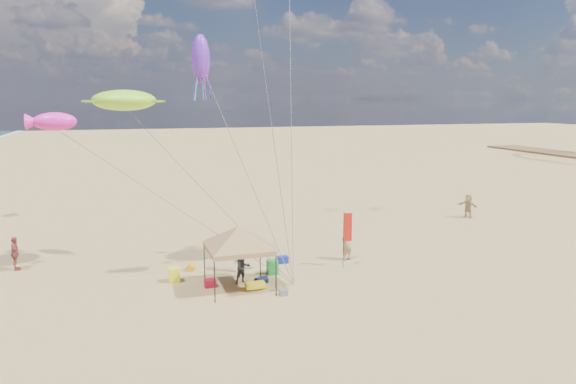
# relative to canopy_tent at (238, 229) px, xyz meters

# --- Properties ---
(ground) EXTENTS (280.00, 280.00, 0.00)m
(ground) POSITION_rel_canopy_tent_xyz_m (3.02, -0.79, -2.84)
(ground) COLOR tan
(ground) RESTS_ON ground
(canopy_tent) EXTENTS (5.53, 5.53, 3.41)m
(canopy_tent) POSITION_rel_canopy_tent_xyz_m (0.00, 0.00, 0.00)
(canopy_tent) COLOR black
(canopy_tent) RESTS_ON ground
(feather_flag) EXTENTS (0.45, 0.10, 2.94)m
(feather_flag) POSITION_rel_canopy_tent_xyz_m (5.95, 1.48, -0.87)
(feather_flag) COLOR black
(feather_flag) RESTS_ON ground
(cooler_red) EXTENTS (0.54, 0.38, 0.38)m
(cooler_red) POSITION_rel_canopy_tent_xyz_m (-1.25, 0.59, -2.65)
(cooler_red) COLOR #B70E28
(cooler_red) RESTS_ON ground
(cooler_blue) EXTENTS (0.54, 0.38, 0.38)m
(cooler_blue) POSITION_rel_canopy_tent_xyz_m (3.03, 3.17, -2.65)
(cooler_blue) COLOR navy
(cooler_blue) RESTS_ON ground
(bag_navy) EXTENTS (0.69, 0.54, 0.36)m
(bag_navy) POSITION_rel_canopy_tent_xyz_m (1.12, 0.28, -2.66)
(bag_navy) COLOR #0B1133
(bag_navy) RESTS_ON ground
(bag_orange) EXTENTS (0.54, 0.69, 0.36)m
(bag_orange) POSITION_rel_canopy_tent_xyz_m (-1.82, 3.38, -2.66)
(bag_orange) COLOR #F5A20D
(bag_orange) RESTS_ON ground
(chair_green) EXTENTS (0.50, 0.50, 0.70)m
(chair_green) POSITION_rel_canopy_tent_xyz_m (2.02, 1.60, -2.49)
(chair_green) COLOR #198E2D
(chair_green) RESTS_ON ground
(chair_yellow) EXTENTS (0.50, 0.50, 0.70)m
(chair_yellow) POSITION_rel_canopy_tent_xyz_m (-2.79, 1.77, -2.49)
(chair_yellow) COLOR yellow
(chair_yellow) RESTS_ON ground
(crate_grey) EXTENTS (0.34, 0.30, 0.28)m
(crate_grey) POSITION_rel_canopy_tent_xyz_m (1.69, -1.45, -2.70)
(crate_grey) COLOR slate
(crate_grey) RESTS_ON ground
(beach_cart) EXTENTS (0.90, 0.50, 0.24)m
(beach_cart) POSITION_rel_canopy_tent_xyz_m (0.68, -0.31, -2.64)
(beach_cart) COLOR yellow
(beach_cart) RESTS_ON ground
(person_near_a) EXTENTS (0.82, 0.72, 1.90)m
(person_near_a) POSITION_rel_canopy_tent_xyz_m (6.47, 2.69, -1.89)
(person_near_a) COLOR tan
(person_near_a) RESTS_ON ground
(person_near_b) EXTENTS (0.89, 0.78, 1.56)m
(person_near_b) POSITION_rel_canopy_tent_xyz_m (0.32, 0.66, -2.06)
(person_near_b) COLOR #38414D
(person_near_b) RESTS_ON ground
(person_near_c) EXTENTS (1.35, 1.01, 1.86)m
(person_near_c) POSITION_rel_canopy_tent_xyz_m (0.42, 2.49, -1.91)
(person_near_c) COLOR silver
(person_near_c) RESTS_ON ground
(person_far_a) EXTENTS (0.61, 1.09, 1.75)m
(person_far_a) POSITION_rel_canopy_tent_xyz_m (-10.33, 5.95, -1.96)
(person_far_a) COLOR #943E39
(person_far_a) RESTS_ON ground
(person_far_c) EXTENTS (1.18, 1.70, 1.77)m
(person_far_c) POSITION_rel_canopy_tent_xyz_m (19.17, 9.88, -1.95)
(person_far_c) COLOR tan
(person_far_c) RESTS_ON ground
(turtle_kite) EXTENTS (3.12, 2.56, 1.00)m
(turtle_kite) POSITION_rel_canopy_tent_xyz_m (-4.65, 3.82, 5.71)
(turtle_kite) COLOR #9DFB29
(turtle_kite) RESTS_ON ground
(fish_kite) EXTENTS (1.99, 1.33, 0.81)m
(fish_kite) POSITION_rel_canopy_tent_xyz_m (-7.60, 2.30, 4.81)
(fish_kite) COLOR #FF23C1
(fish_kite) RESTS_ON ground
(squid_kite) EXTENTS (1.14, 1.14, 2.35)m
(squid_kite) POSITION_rel_canopy_tent_xyz_m (-0.97, 3.67, 7.70)
(squid_kite) COLOR #6928C4
(squid_kite) RESTS_ON ground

